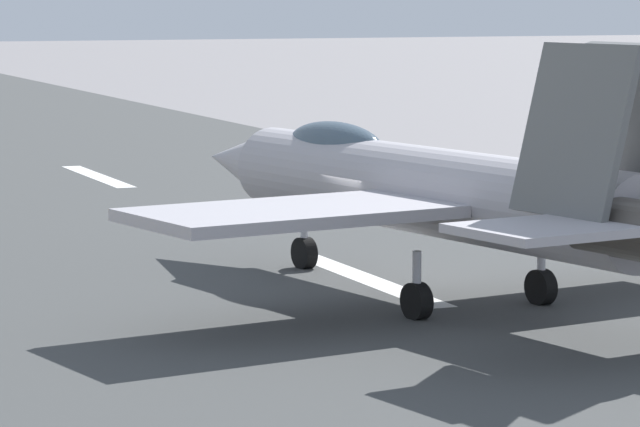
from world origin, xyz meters
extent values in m
plane|color=slate|center=(0.00, 0.00, 0.00)|extent=(400.00, 400.00, 0.00)
cube|color=#3F4140|center=(0.00, 0.00, 0.01)|extent=(240.00, 26.00, 0.02)
cube|color=white|center=(0.60, 0.00, 0.02)|extent=(8.00, 0.70, 0.00)
cube|color=white|center=(25.25, 0.00, 0.02)|extent=(8.00, 0.70, 0.00)
cylinder|color=#A5A1A7|center=(-2.27, -0.20, 2.34)|extent=(13.26, 4.32, 1.88)
cone|color=#A5A1A7|center=(5.67, 1.32, 2.34)|extent=(3.28, 2.14, 1.60)
ellipsoid|color=#3F5160|center=(1.37, 0.49, 3.05)|extent=(3.74, 1.76, 1.10)
cylinder|color=#47423D|center=(-8.99, -0.93, 2.34)|extent=(2.37, 1.49, 1.10)
cube|color=#A5A1A7|center=(-4.02, 3.60, 2.24)|extent=(4.52, 6.78, 0.24)
cube|color=#A5A1A7|center=(-2.49, -4.38, 2.24)|extent=(4.52, 6.78, 0.24)
cube|color=#A5A1A7|center=(-9.34, 0.88, 2.44)|extent=(2.88, 3.20, 0.16)
cube|color=#5B5D5E|center=(-8.07, -0.40, 4.04)|extent=(2.73, 1.42, 3.14)
cylinder|color=silver|center=(2.69, 0.75, 0.70)|extent=(0.18, 0.18, 1.40)
cylinder|color=black|center=(2.69, 0.75, 0.38)|extent=(0.80, 0.44, 0.76)
cylinder|color=silver|center=(-4.34, 1.03, 0.70)|extent=(0.18, 0.18, 1.40)
cylinder|color=black|center=(-4.34, 1.03, 0.38)|extent=(0.80, 0.44, 0.76)
cylinder|color=silver|center=(-3.74, -2.11, 0.70)|extent=(0.18, 0.18, 1.40)
cylinder|color=black|center=(-3.74, -2.11, 0.38)|extent=(0.80, 0.44, 0.76)
cube|color=#1E2338|center=(11.12, -11.40, 0.42)|extent=(0.24, 0.36, 0.83)
cube|color=yellow|center=(11.12, -11.40, 1.03)|extent=(0.52, 0.50, 0.57)
sphere|color=tan|center=(11.12, -11.40, 1.46)|extent=(0.22, 0.22, 0.22)
cylinder|color=yellow|center=(11.34, -11.20, 1.00)|extent=(0.10, 0.10, 0.53)
cylinder|color=yellow|center=(10.89, -11.60, 1.00)|extent=(0.10, 0.10, 0.53)
camera|label=1|loc=(-36.56, 15.78, 6.55)|focal=100.51mm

